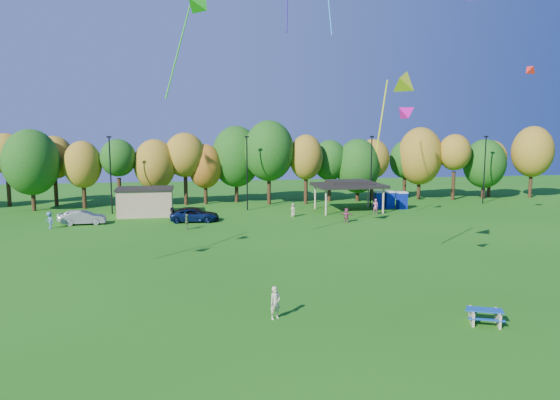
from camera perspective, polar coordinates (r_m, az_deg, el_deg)
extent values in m
plane|color=#19600F|center=(23.20, 3.36, -16.14)|extent=(160.00, 160.00, 0.00)
cylinder|color=black|center=(73.56, -28.59, 0.96)|extent=(0.50, 0.50, 4.12)
ellipsoid|color=olive|center=(73.24, -28.82, 4.69)|extent=(4.78, 4.78, 5.18)
cylinder|color=black|center=(67.84, -26.36, 0.38)|extent=(0.50, 0.50, 3.56)
ellipsoid|color=#144C0F|center=(67.51, -26.56, 3.88)|extent=(6.62, 6.62, 8.00)
cylinder|color=black|center=(71.31, -24.23, 0.90)|extent=(0.50, 0.50, 3.79)
ellipsoid|color=olive|center=(70.98, -24.42, 4.45)|extent=(4.94, 4.94, 5.58)
cylinder|color=black|center=(67.30, -21.47, 0.49)|extent=(0.50, 0.50, 3.34)
ellipsoid|color=olive|center=(66.97, -21.63, 3.80)|extent=(4.61, 4.61, 5.88)
cylinder|color=black|center=(66.43, -17.87, 0.77)|extent=(0.50, 0.50, 3.82)
ellipsoid|color=#144C0F|center=(66.08, -18.02, 4.61)|extent=(4.43, 4.43, 4.73)
cylinder|color=black|center=(66.68, -14.02, 0.69)|extent=(0.50, 0.50, 3.25)
ellipsoid|color=olive|center=(66.35, -14.12, 3.95)|extent=(5.33, 5.33, 6.53)
cylinder|color=black|center=(67.08, -10.71, 1.13)|extent=(0.50, 0.50, 3.96)
ellipsoid|color=olive|center=(66.74, -10.81, 5.08)|extent=(5.31, 5.31, 5.82)
cylinder|color=black|center=(67.44, -8.49, 0.82)|extent=(0.50, 0.50, 3.05)
ellipsoid|color=#995914|center=(67.12, -8.55, 3.84)|extent=(4.54, 4.54, 5.87)
cylinder|color=black|center=(68.86, -4.98, 1.32)|extent=(0.50, 0.50, 3.77)
ellipsoid|color=#144C0F|center=(68.52, -5.03, 4.98)|extent=(6.69, 6.69, 8.35)
cylinder|color=black|center=(66.39, -1.26, 1.33)|extent=(0.50, 0.50, 4.28)
ellipsoid|color=#144C0F|center=(66.04, -1.28, 5.65)|extent=(6.64, 6.64, 8.01)
cylinder|color=black|center=(67.08, 2.97, 1.17)|extent=(0.50, 0.50, 3.76)
ellipsoid|color=olive|center=(66.73, 2.99, 4.91)|extent=(4.49, 4.49, 6.02)
cylinder|color=black|center=(70.04, 5.66, 1.27)|extent=(0.50, 0.50, 3.43)
ellipsoid|color=#144C0F|center=(69.72, 5.70, 4.55)|extent=(4.77, 4.77, 5.63)
cylinder|color=black|center=(70.42, 8.84, 1.06)|extent=(0.50, 0.50, 2.95)
ellipsoid|color=#144C0F|center=(70.13, 8.90, 3.86)|extent=(6.14, 6.14, 7.54)
cylinder|color=black|center=(71.61, 10.44, 1.36)|extent=(0.50, 0.50, 3.52)
ellipsoid|color=olive|center=(71.29, 10.52, 4.64)|extent=(4.78, 4.78, 5.53)
cylinder|color=black|center=(75.32, 14.02, 1.50)|extent=(0.50, 0.50, 3.39)
ellipsoid|color=#144C0F|center=(75.03, 14.12, 4.51)|extent=(4.54, 4.54, 5.46)
cylinder|color=black|center=(74.86, 15.58, 1.54)|extent=(0.50, 0.50, 3.72)
ellipsoid|color=olive|center=(74.55, 15.70, 4.86)|extent=(6.32, 6.32, 8.24)
cylinder|color=black|center=(75.12, 19.18, 1.55)|extent=(0.50, 0.50, 4.06)
ellipsoid|color=olive|center=(74.81, 19.34, 5.16)|extent=(4.50, 4.50, 5.13)
cylinder|color=black|center=(78.25, 22.21, 1.27)|extent=(0.50, 0.50, 3.05)
ellipsoid|color=#144C0F|center=(77.98, 22.34, 3.87)|extent=(5.97, 5.97, 7.05)
cylinder|color=black|center=(80.56, 22.77, 1.58)|extent=(0.50, 0.50, 3.55)
ellipsoid|color=olive|center=(80.28, 22.92, 4.52)|extent=(4.60, 4.60, 4.99)
cylinder|color=black|center=(82.22, 26.70, 1.65)|extent=(0.50, 0.50, 4.07)
ellipsoid|color=olive|center=(81.94, 26.90, 4.96)|extent=(5.83, 5.83, 7.42)
cylinder|color=black|center=(61.44, -18.79, 2.64)|extent=(0.16, 0.16, 9.00)
cube|color=black|center=(61.25, -18.96, 6.84)|extent=(0.50, 0.25, 0.18)
cylinder|color=black|center=(61.22, -3.78, 3.01)|extent=(0.16, 0.16, 9.00)
cube|color=black|center=(61.03, -3.82, 7.23)|extent=(0.50, 0.25, 0.18)
cylinder|color=black|center=(65.06, 10.37, 3.17)|extent=(0.16, 0.16, 9.00)
cube|color=black|center=(64.89, 10.47, 7.14)|extent=(0.50, 0.25, 0.18)
cylinder|color=black|center=(72.32, 22.32, 3.16)|extent=(0.16, 0.16, 9.00)
cube|color=black|center=(72.16, 22.50, 6.72)|extent=(0.50, 0.25, 0.18)
cube|color=tan|center=(59.33, -15.11, -0.29)|extent=(6.00, 4.00, 3.00)
cube|color=black|center=(59.14, -15.17, 1.27)|extent=(6.30, 4.30, 0.25)
cylinder|color=tan|center=(57.82, 5.29, -0.26)|extent=(0.24, 0.24, 3.00)
cylinder|color=tan|center=(60.10, 11.72, -0.09)|extent=(0.24, 0.24, 3.00)
cylinder|color=tan|center=(62.61, 4.04, 0.35)|extent=(0.24, 0.24, 3.00)
cylinder|color=tan|center=(64.71, 10.05, 0.49)|extent=(0.24, 0.24, 3.00)
cube|color=black|center=(61.02, 7.83, 1.67)|extent=(8.20, 6.20, 0.35)
cube|color=black|center=(60.99, 7.84, 2.04)|extent=(5.00, 3.50, 0.45)
cube|color=#0B1D94|center=(64.27, 11.22, -0.04)|extent=(1.10, 1.10, 2.00)
cube|color=silver|center=(64.14, 11.25, 0.93)|extent=(1.15, 1.15, 0.18)
cube|color=#0B1D94|center=(64.56, 12.37, -0.04)|extent=(1.10, 1.10, 2.00)
cube|color=silver|center=(64.42, 12.40, 0.92)|extent=(1.15, 1.15, 0.18)
cube|color=#0B1D94|center=(64.24, 13.76, -0.12)|extent=(1.10, 1.10, 2.00)
cube|color=silver|center=(64.10, 13.79, 0.85)|extent=(1.15, 1.15, 0.18)
cube|color=tan|center=(27.18, 21.06, -12.26)|extent=(0.65, 1.28, 0.67)
cube|color=tan|center=(27.38, 23.63, -12.25)|extent=(0.65, 1.28, 0.67)
cube|color=#114598|center=(27.15, 22.39, -11.53)|extent=(1.82, 1.32, 0.06)
cube|color=#114598|center=(26.71, 22.55, -12.52)|extent=(1.63, 0.89, 0.05)
cube|color=#114598|center=(27.79, 22.17, -11.72)|extent=(1.63, 0.89, 0.05)
imported|color=beige|center=(25.76, -0.54, -11.66)|extent=(0.73, 0.63, 1.68)
imported|color=silver|center=(57.15, -22.11, -1.71)|extent=(4.16, 2.00, 1.37)
imported|color=gray|center=(55.54, -21.47, -1.90)|extent=(4.36, 1.69, 1.42)
imported|color=#0C1C48|center=(54.12, -9.80, -1.74)|extent=(5.19, 2.74, 1.39)
imported|color=black|center=(54.49, -9.71, -1.61)|extent=(5.19, 2.17, 1.50)
imported|color=#8F9A69|center=(56.57, 1.50, -1.15)|extent=(0.80, 0.90, 1.55)
imported|color=#A34463|center=(53.40, 7.61, -1.73)|extent=(1.41, 1.24, 1.54)
imported|color=#A44D75|center=(59.38, 10.86, -0.73)|extent=(0.79, 0.76, 1.83)
imported|color=#587447|center=(49.78, -10.59, -2.46)|extent=(0.41, 0.93, 1.56)
imported|color=teal|center=(54.45, -24.85, -2.12)|extent=(1.23, 1.19, 1.68)
cylinder|color=#2492E8|center=(50.94, 5.63, 21.12)|extent=(0.12, 2.15, 5.67)
cone|color=red|center=(52.61, 26.59, 13.26)|extent=(1.15, 1.44, 1.39)
cone|color=#1DA616|center=(35.77, -9.05, 21.68)|extent=(2.69, 2.64, 2.14)
cylinder|color=#1DA616|center=(36.48, -11.59, 16.29)|extent=(1.94, 1.71, 6.61)
cone|color=#ED0D9B|center=(29.69, 14.47, 9.82)|extent=(1.34, 1.09, 1.27)
cylinder|color=navy|center=(41.46, 0.81, 21.01)|extent=(0.45, 1.44, 3.79)
cone|color=#BCD116|center=(33.17, 14.06, 13.27)|extent=(2.52, 2.57, 2.05)
cylinder|color=#BCD116|center=(33.65, 11.57, 9.41)|extent=(1.28, 1.41, 4.73)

